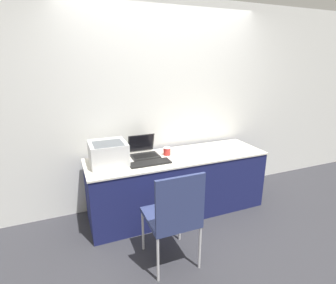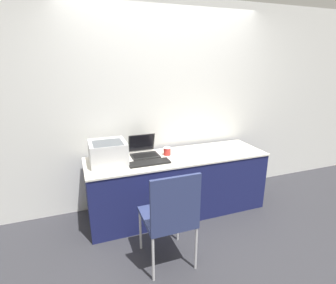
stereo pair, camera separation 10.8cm
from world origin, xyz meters
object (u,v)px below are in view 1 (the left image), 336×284
object	(u,v)px
external_keyboard	(150,163)
coffee_cup	(167,151)
laptop_left	(144,151)
chair	(174,213)
printer	(108,152)

from	to	relation	value
external_keyboard	coffee_cup	bearing A→B (deg)	35.05
laptop_left	chair	size ratio (longest dim) A/B	0.34
coffee_cup	printer	bearing A→B (deg)	-177.80
printer	laptop_left	xyz separation A→B (m)	(0.45, 0.12, -0.08)
laptop_left	coffee_cup	distance (m)	0.29
external_keyboard	chair	distance (m)	0.77
printer	laptop_left	size ratio (longest dim) A/B	1.21
external_keyboard	coffee_cup	size ratio (longest dim) A/B	4.83
laptop_left	coffee_cup	size ratio (longest dim) A/B	3.41
printer	chair	xyz separation A→B (m)	(0.40, -0.91, -0.33)
laptop_left	external_keyboard	size ratio (longest dim) A/B	0.71
printer	external_keyboard	xyz separation A→B (m)	(0.43, -0.17, -0.13)
printer	laptop_left	bearing A→B (deg)	15.34
coffee_cup	laptop_left	bearing A→B (deg)	160.63
external_keyboard	chair	size ratio (longest dim) A/B	0.49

